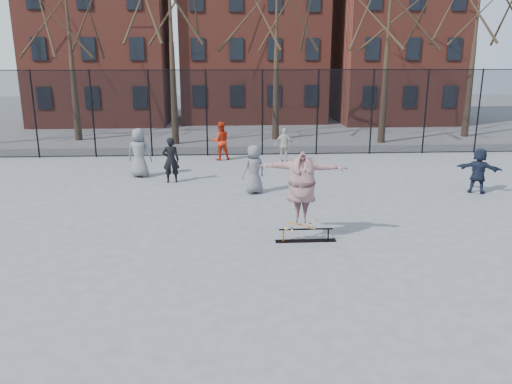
{
  "coord_description": "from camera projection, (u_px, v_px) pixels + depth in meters",
  "views": [
    {
      "loc": [
        -0.51,
        -10.37,
        4.58
      ],
      "look_at": [
        0.21,
        1.5,
        1.33
      ],
      "focal_mm": 35.0,
      "sensor_mm": 36.0,
      "label": 1
    }
  ],
  "objects": [
    {
      "name": "tree_row",
      "position": [
        229.0,
        0.0,
        25.77
      ],
      "size": [
        33.66,
        7.46,
        10.67
      ],
      "color": "black",
      "rests_on": "ground"
    },
    {
      "name": "skate_rail",
      "position": [
        306.0,
        236.0,
        12.72
      ],
      "size": [
        1.56,
        0.24,
        0.34
      ],
      "color": "black",
      "rests_on": "ground"
    },
    {
      "name": "skater",
      "position": [
        302.0,
        191.0,
        12.4
      ],
      "size": [
        2.29,
        0.97,
        1.81
      ],
      "primitive_type": "imported",
      "rotation": [
        0.0,
        0.0,
        -0.17
      ],
      "color": "#443585",
      "rests_on": "skateboard"
    },
    {
      "name": "bystander_white",
      "position": [
        284.0,
        145.0,
        21.98
      ],
      "size": [
        0.97,
        0.65,
        1.54
      ],
      "primitive_type": "imported",
      "rotation": [
        0.0,
        0.0,
        2.81
      ],
      "color": "#BAB5AC",
      "rests_on": "ground"
    },
    {
      "name": "rowhouses",
      "position": [
        242.0,
        34.0,
        34.69
      ],
      "size": [
        29.0,
        7.0,
        13.0
      ],
      "color": "maroon",
      "rests_on": "ground"
    },
    {
      "name": "bystander_extra",
      "position": [
        254.0,
        169.0,
        17.0
      ],
      "size": [
        0.97,
        0.84,
        1.68
      ],
      "primitive_type": "imported",
      "rotation": [
        0.0,
        0.0,
        3.61
      ],
      "color": "#5C5C60",
      "rests_on": "ground"
    },
    {
      "name": "ground",
      "position": [
        251.0,
        266.0,
        11.22
      ],
      "size": [
        100.0,
        100.0,
        0.0
      ],
      "primitive_type": "plane",
      "color": "#5C5C60"
    },
    {
      "name": "skateboard",
      "position": [
        301.0,
        227.0,
        12.65
      ],
      "size": [
        0.76,
        0.18,
        0.09
      ],
      "primitive_type": null,
      "color": "#A47641",
      "rests_on": "skate_rail"
    },
    {
      "name": "fence",
      "position": [
        236.0,
        112.0,
        23.19
      ],
      "size": [
        34.03,
        0.07,
        4.0
      ],
      "color": "black",
      "rests_on": "ground"
    },
    {
      "name": "bystander_grey",
      "position": [
        139.0,
        153.0,
        19.29
      ],
      "size": [
        1.02,
        0.76,
        1.91
      ],
      "primitive_type": "imported",
      "rotation": [
        0.0,
        0.0,
        2.97
      ],
      "color": "slate",
      "rests_on": "ground"
    },
    {
      "name": "bystander_black",
      "position": [
        171.0,
        160.0,
        18.47
      ],
      "size": [
        0.66,
        0.48,
        1.69
      ],
      "primitive_type": "imported",
      "rotation": [
        0.0,
        0.0,
        3.26
      ],
      "color": "black",
      "rests_on": "ground"
    },
    {
      "name": "bystander_navy",
      "position": [
        479.0,
        171.0,
        17.04
      ],
      "size": [
        1.49,
        1.16,
        1.58
      ],
      "primitive_type": "imported",
      "rotation": [
        0.0,
        0.0,
        2.6
      ],
      "color": "#1A2135",
      "rests_on": "ground"
    },
    {
      "name": "bystander_red",
      "position": [
        221.0,
        141.0,
        22.5
      ],
      "size": [
        0.95,
        0.8,
        1.73
      ],
      "primitive_type": "imported",
      "rotation": [
        0.0,
        0.0,
        3.32
      ],
      "color": "red",
      "rests_on": "ground"
    }
  ]
}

